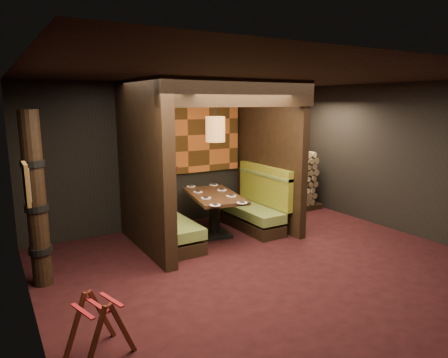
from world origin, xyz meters
TOP-DOWN VIEW (x-y plane):
  - floor at (0.00, 0.00)m, footprint 6.50×5.50m
  - ceiling at (0.00, 0.00)m, footprint 6.50×5.50m
  - wall_back at (0.00, 2.76)m, footprint 6.50×0.02m
  - wall_left at (-3.26, 0.00)m, footprint 0.02×5.50m
  - wall_right at (3.26, 0.00)m, footprint 0.02×5.50m
  - partition_left at (-1.35, 1.65)m, footprint 0.20×2.20m
  - partition_right at (1.30, 1.70)m, footprint 0.15×2.10m
  - header_beam at (-0.02, 0.70)m, footprint 2.85×0.18m
  - tapa_back_panel at (-0.02, 2.71)m, footprint 2.40×0.06m
  - tapa_side_panel at (-1.23, 1.82)m, footprint 0.04×1.85m
  - lacquer_shelf at (-0.60, 2.65)m, footprint 0.60×0.12m
  - booth_bench_left at (-0.96, 1.65)m, footprint 0.68×1.60m
  - booth_bench_right at (0.93, 1.65)m, footprint 0.68×1.60m
  - dining_table at (-0.00, 1.65)m, footprint 1.12×1.66m
  - place_settings at (-0.00, 1.65)m, footprint 0.96×1.81m
  - pendant_lamp at (-0.00, 1.60)m, footprint 0.35×0.35m
  - framed_picture at (-3.22, 0.10)m, footprint 0.05×0.36m
  - luggage_rack at (-2.77, -0.91)m, footprint 0.70×0.58m
  - totem_column at (-3.05, 1.10)m, footprint 0.31×0.31m
  - firewood_stack at (2.29, 2.35)m, footprint 1.73×0.70m
  - mosaic_header at (2.29, 2.68)m, footprint 1.83×0.10m
  - bay_front_post at (1.39, 1.96)m, footprint 0.08×0.08m

SIDE VIEW (x-z plane):
  - floor at x=0.00m, z-range -0.02..0.00m
  - luggage_rack at x=-2.77m, z-range 0.00..0.66m
  - booth_bench_left at x=-0.96m, z-range -0.17..0.97m
  - booth_bench_right at x=0.93m, z-range -0.17..0.97m
  - dining_table at x=0.00m, z-range 0.17..0.97m
  - firewood_stack at x=2.29m, z-range 0.00..1.36m
  - place_settings at x=0.00m, z-range 0.80..0.83m
  - lacquer_shelf at x=-0.60m, z-range 1.15..1.21m
  - totem_column at x=-3.05m, z-range -0.01..2.39m
  - wall_back at x=0.00m, z-range 0.00..2.85m
  - wall_left at x=-3.26m, z-range 0.00..2.85m
  - wall_right at x=3.26m, z-range 0.00..2.85m
  - partition_left at x=-1.35m, z-range 0.00..2.85m
  - partition_right at x=1.30m, z-range 0.00..2.85m
  - bay_front_post at x=1.39m, z-range 0.00..2.85m
  - framed_picture at x=-3.22m, z-range 1.39..1.85m
  - mosaic_header at x=2.29m, z-range 1.36..1.92m
  - tapa_back_panel at x=-0.02m, z-range 1.04..2.60m
  - tapa_side_panel at x=-1.23m, z-range 1.12..2.58m
  - pendant_lamp at x=0.00m, z-range 1.48..2.54m
  - header_beam at x=-0.02m, z-range 2.41..2.85m
  - ceiling at x=0.00m, z-range 2.85..2.87m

